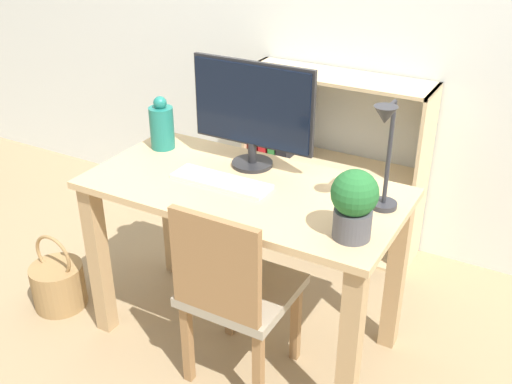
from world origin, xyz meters
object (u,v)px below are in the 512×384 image
basket (58,284)px  potted_plant (354,203)px  chair (234,290)px  monitor (252,108)px  bookshelf (300,168)px  desk_lamp (385,148)px  keyboard (221,181)px  vase (162,126)px

basket → potted_plant: bearing=3.7°
potted_plant → chair: size_ratio=0.30×
monitor → bookshelf: (-0.11, 0.74, -0.60)m
desk_lamp → chair: bearing=-146.6°
monitor → keyboard: monitor is taller
desk_lamp → potted_plant: 0.24m
desk_lamp → bookshelf: bearing=129.2°
keyboard → bookshelf: bookshelf is taller
chair → basket: (-0.99, 0.00, -0.33)m
keyboard → vase: vase is taller
vase → basket: vase is taller
desk_lamp → vase: bearing=174.2°
keyboard → vase: (-0.42, 0.18, 0.10)m
bookshelf → basket: 1.40m
keyboard → bookshelf: bearing=95.3°
vase → bookshelf: 0.95m
potted_plant → bookshelf: potted_plant is taller
vase → bookshelf: bearing=66.7°
bookshelf → monitor: bearing=-81.3°
vase → monitor: bearing=4.1°
desk_lamp → keyboard: bearing=-173.6°
monitor → desk_lamp: monitor is taller
keyboard → basket: bearing=-164.7°
desk_lamp → monitor: bearing=167.0°
basket → vase: bearing=46.0°
chair → bookshelf: (-0.27, 1.17, -0.03)m
monitor → chair: size_ratio=0.66×
monitor → basket: 1.29m
chair → monitor: bearing=110.1°
keyboard → vase: bearing=157.1°
desk_lamp → chair: size_ratio=0.51×
monitor → potted_plant: size_ratio=2.20×
chair → keyboard: bearing=129.7°
bookshelf → basket: bookshelf is taller
monitor → bookshelf: size_ratio=0.56×
potted_plant → bookshelf: (-0.69, 1.08, -0.48)m
potted_plant → bookshelf: bearing=122.6°
chair → desk_lamp: bearing=33.1°
vase → desk_lamp: bearing=-5.8°
vase → potted_plant: size_ratio=0.97×
bookshelf → desk_lamp: bearing=-50.8°
basket → desk_lamp: bearing=11.4°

